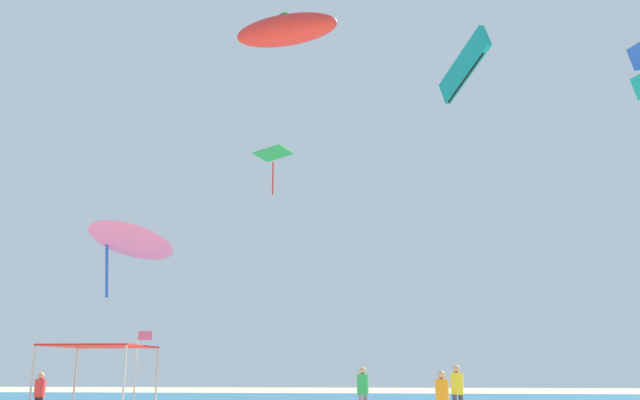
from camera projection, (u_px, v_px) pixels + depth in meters
ocean_strip at (338, 398)px, 42.77m from camera, size 110.00×18.61×0.03m
canopy_tent at (100, 349)px, 23.15m from camera, size 3.13×3.16×2.55m
person_near_tent at (40, 391)px, 24.95m from camera, size 0.39×0.39×1.65m
person_leftmost at (363, 388)px, 25.38m from camera, size 0.44×0.44×1.84m
person_central at (457, 387)px, 24.35m from camera, size 0.45×0.45×1.90m
person_rightmost at (442, 394)px, 20.44m from camera, size 0.40×0.40×1.70m
banner_flag at (138, 364)px, 25.56m from camera, size 0.61×0.06×3.18m
kite_parafoil_teal at (464, 67)px, 45.16m from camera, size 3.02×5.49×3.61m
kite_inflatable_red at (286, 30)px, 28.57m from camera, size 4.79×2.62×1.89m
kite_diamond_green at (273, 156)px, 46.73m from camera, size 2.76×2.77×3.15m
kite_delta_pink at (133, 234)px, 35.21m from camera, size 6.04×6.05×4.25m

